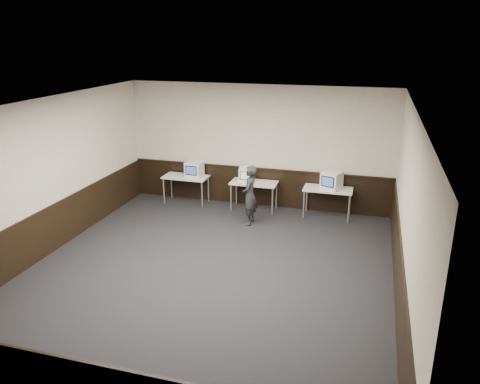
{
  "coord_description": "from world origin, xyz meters",
  "views": [
    {
      "loc": [
        2.84,
        -7.58,
        4.4
      ],
      "look_at": [
        0.2,
        1.6,
        1.15
      ],
      "focal_mm": 35.0,
      "sensor_mm": 36.0,
      "label": 1
    }
  ],
  "objects_px": {
    "desk_left": "(186,179)",
    "desk_right": "(328,191)",
    "desk_center": "(254,185)",
    "emac_center": "(246,174)",
    "emac_left": "(194,169)",
    "person": "(250,195)",
    "emac_right": "(332,180)"
  },
  "relations": [
    {
      "from": "desk_right",
      "to": "emac_center",
      "type": "xyz_separation_m",
      "value": [
        -2.13,
        0.04,
        0.25
      ]
    },
    {
      "from": "desk_center",
      "to": "emac_right",
      "type": "relative_size",
      "value": 2.07
    },
    {
      "from": "emac_right",
      "to": "desk_left",
      "type": "bearing_deg",
      "value": -160.7
    },
    {
      "from": "person",
      "to": "emac_left",
      "type": "bearing_deg",
      "value": -120.3
    },
    {
      "from": "emac_left",
      "to": "person",
      "type": "bearing_deg",
      "value": -27.59
    },
    {
      "from": "emac_center",
      "to": "person",
      "type": "height_order",
      "value": "person"
    },
    {
      "from": "desk_right",
      "to": "person",
      "type": "bearing_deg",
      "value": -150.77
    },
    {
      "from": "desk_left",
      "to": "emac_left",
      "type": "distance_m",
      "value": 0.37
    },
    {
      "from": "emac_left",
      "to": "emac_center",
      "type": "xyz_separation_m",
      "value": [
        1.43,
        0.01,
        -0.03
      ]
    },
    {
      "from": "emac_center",
      "to": "desk_right",
      "type": "bearing_deg",
      "value": -11.37
    },
    {
      "from": "emac_center",
      "to": "emac_right",
      "type": "bearing_deg",
      "value": -11.36
    },
    {
      "from": "desk_center",
      "to": "desk_left",
      "type": "bearing_deg",
      "value": 180.0
    },
    {
      "from": "desk_center",
      "to": "emac_right",
      "type": "height_order",
      "value": "emac_right"
    },
    {
      "from": "desk_left",
      "to": "emac_left",
      "type": "relative_size",
      "value": 2.59
    },
    {
      "from": "desk_left",
      "to": "emac_left",
      "type": "bearing_deg",
      "value": 5.12
    },
    {
      "from": "desk_left",
      "to": "desk_right",
      "type": "relative_size",
      "value": 1.0
    },
    {
      "from": "emac_left",
      "to": "emac_right",
      "type": "distance_m",
      "value": 3.63
    },
    {
      "from": "desk_right",
      "to": "person",
      "type": "xyz_separation_m",
      "value": [
        -1.75,
        -0.98,
        0.05
      ]
    },
    {
      "from": "desk_right",
      "to": "emac_right",
      "type": "bearing_deg",
      "value": -0.57
    },
    {
      "from": "desk_right",
      "to": "emac_left",
      "type": "relative_size",
      "value": 2.59
    },
    {
      "from": "emac_center",
      "to": "person",
      "type": "distance_m",
      "value": 1.1
    },
    {
      "from": "emac_right",
      "to": "desk_right",
      "type": "bearing_deg",
      "value": -161.26
    },
    {
      "from": "desk_left",
      "to": "emac_center",
      "type": "distance_m",
      "value": 1.69
    },
    {
      "from": "emac_left",
      "to": "emac_right",
      "type": "relative_size",
      "value": 0.8
    },
    {
      "from": "desk_left",
      "to": "desk_right",
      "type": "distance_m",
      "value": 3.8
    },
    {
      "from": "desk_center",
      "to": "emac_center",
      "type": "relative_size",
      "value": 2.75
    },
    {
      "from": "desk_left",
      "to": "emac_left",
      "type": "xyz_separation_m",
      "value": [
        0.25,
        0.02,
        0.28
      ]
    },
    {
      "from": "desk_left",
      "to": "desk_center",
      "type": "bearing_deg",
      "value": 0.0
    },
    {
      "from": "desk_center",
      "to": "emac_center",
      "type": "height_order",
      "value": "emac_center"
    },
    {
      "from": "desk_right",
      "to": "person",
      "type": "height_order",
      "value": "person"
    },
    {
      "from": "desk_left",
      "to": "person",
      "type": "bearing_deg",
      "value": -25.59
    },
    {
      "from": "emac_center",
      "to": "emac_right",
      "type": "xyz_separation_m",
      "value": [
        2.2,
        -0.04,
        0.04
      ]
    }
  ]
}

